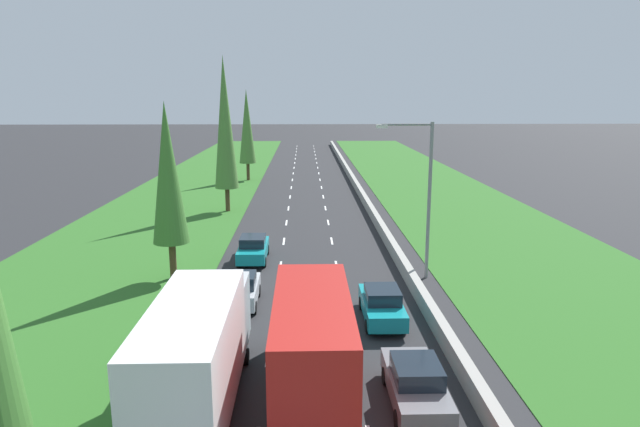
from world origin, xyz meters
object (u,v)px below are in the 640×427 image
object	(u,v)px
teal_sedan_right_lane	(382,304)
poplar_tree_third	(225,123)
silver_hatchback_left_lane	(241,290)
poplar_tree_second	(168,174)
red_box_truck_centre_lane	(312,345)
poplar_tree_fourth	(247,127)
grey_sedan_right_lane	(415,383)
white_box_truck_left_lane	(199,354)
street_light_mast	(424,189)
teal_sedan_left_lane	(253,248)

from	to	relation	value
teal_sedan_right_lane	poplar_tree_third	xyz separation A→B (m)	(-10.66, 25.47, 7.20)
silver_hatchback_left_lane	poplar_tree_second	xyz separation A→B (m)	(-4.37, 4.27, 5.29)
red_box_truck_centre_lane	poplar_tree_fourth	bearing A→B (deg)	98.04
silver_hatchback_left_lane	poplar_tree_third	bearing A→B (deg)	99.29
silver_hatchback_left_lane	grey_sedan_right_lane	bearing A→B (deg)	-53.33
poplar_tree_third	poplar_tree_fourth	world-z (taller)	poplar_tree_third
silver_hatchback_left_lane	poplar_tree_third	xyz separation A→B (m)	(-3.82, 23.33, 7.17)
red_box_truck_centre_lane	poplar_tree_fourth	xyz separation A→B (m)	(-7.28, 51.54, 4.49)
white_box_truck_left_lane	red_box_truck_centre_lane	xyz separation A→B (m)	(3.70, 0.54, 0.00)
silver_hatchback_left_lane	teal_sedan_right_lane	distance (m)	7.17
street_light_mast	poplar_tree_third	bearing A→B (deg)	125.62
white_box_truck_left_lane	teal_sedan_right_lane	xyz separation A→B (m)	(7.08, 7.62, -1.37)
white_box_truck_left_lane	poplar_tree_third	world-z (taller)	poplar_tree_third
poplar_tree_third	poplar_tree_fourth	distance (m)	19.05
poplar_tree_fourth	teal_sedan_right_lane	bearing A→B (deg)	-76.51
poplar_tree_fourth	street_light_mast	distance (m)	40.68
teal_sedan_left_lane	poplar_tree_second	bearing A→B (deg)	-141.11
silver_hatchback_left_lane	street_light_mast	size ratio (longest dim) A/B	0.43
teal_sedan_right_lane	poplar_tree_third	world-z (taller)	poplar_tree_third
red_box_truck_centre_lane	grey_sedan_right_lane	world-z (taller)	red_box_truck_centre_lane
teal_sedan_left_lane	poplar_tree_second	world-z (taller)	poplar_tree_second
red_box_truck_centre_lane	teal_sedan_left_lane	size ratio (longest dim) A/B	2.09
grey_sedan_right_lane	poplar_tree_second	size ratio (longest dim) A/B	0.44
street_light_mast	teal_sedan_right_lane	bearing A→B (deg)	-116.71
white_box_truck_left_lane	silver_hatchback_left_lane	distance (m)	9.85
silver_hatchback_left_lane	street_light_mast	world-z (taller)	street_light_mast
teal_sedan_left_lane	poplar_tree_second	xyz separation A→B (m)	(-4.30, -3.47, 5.31)
red_box_truck_centre_lane	grey_sedan_right_lane	distance (m)	3.78
white_box_truck_left_lane	silver_hatchback_left_lane	size ratio (longest dim) A/B	2.41
silver_hatchback_left_lane	white_box_truck_left_lane	bearing A→B (deg)	-91.37
poplar_tree_second	poplar_tree_fourth	distance (m)	38.07
silver_hatchback_left_lane	teal_sedan_left_lane	size ratio (longest dim) A/B	0.87
red_box_truck_centre_lane	teal_sedan_right_lane	size ratio (longest dim) A/B	2.09
poplar_tree_second	street_light_mast	bearing A→B (deg)	-0.73
teal_sedan_right_lane	poplar_tree_third	size ratio (longest dim) A/B	0.32
grey_sedan_right_lane	teal_sedan_left_lane	distance (m)	18.51
white_box_truck_left_lane	street_light_mast	world-z (taller)	street_light_mast
silver_hatchback_left_lane	street_light_mast	bearing A→B (deg)	22.26
poplar_tree_fourth	teal_sedan_left_lane	bearing A→B (deg)	-83.82
white_box_truck_left_lane	poplar_tree_fourth	xyz separation A→B (m)	(-3.59, 52.08, 4.49)
poplar_tree_second	poplar_tree_fourth	bearing A→B (deg)	89.17
silver_hatchback_left_lane	poplar_tree_second	size ratio (longest dim) A/B	0.38
poplar_tree_second	street_light_mast	size ratio (longest dim) A/B	1.13
teal_sedan_left_lane	street_light_mast	size ratio (longest dim) A/B	0.50
grey_sedan_right_lane	teal_sedan_left_lane	world-z (taller)	same
poplar_tree_second	street_light_mast	distance (m)	14.38
grey_sedan_right_lane	red_box_truck_centre_lane	bearing A→B (deg)	177.26
poplar_tree_second	grey_sedan_right_lane	bearing A→B (deg)	-50.23
silver_hatchback_left_lane	teal_sedan_right_lane	xyz separation A→B (m)	(6.84, -2.14, -0.02)
teal_sedan_left_lane	poplar_tree_third	distance (m)	17.58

